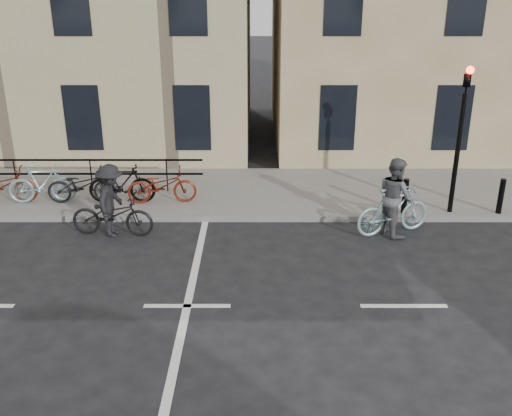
{
  "coord_description": "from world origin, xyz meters",
  "views": [
    {
      "loc": [
        1.27,
        -9.12,
        5.52
      ],
      "look_at": [
        1.27,
        2.16,
        1.1
      ],
      "focal_mm": 40.0,
      "sensor_mm": 36.0,
      "label": 1
    }
  ],
  "objects": [
    {
      "name": "ground",
      "position": [
        0.0,
        0.0,
        0.0
      ],
      "size": [
        120.0,
        120.0,
        0.0
      ],
      "primitive_type": "plane",
      "color": "black",
      "rests_on": "ground"
    },
    {
      "name": "cyclist_grey",
      "position": [
        4.51,
        3.32,
        0.75
      ],
      "size": [
        2.0,
        1.17,
        1.86
      ],
      "rotation": [
        0.0,
        0.0,
        1.92
      ],
      "color": "#8AB2B4",
      "rests_on": "ground"
    },
    {
      "name": "bollard_east",
      "position": [
        5.0,
        4.25,
        0.6
      ],
      "size": [
        0.14,
        0.14,
        0.9
      ],
      "primitive_type": "cylinder",
      "color": "black",
      "rests_on": "sidewalk"
    },
    {
      "name": "bollard_west",
      "position": [
        7.4,
        4.25,
        0.6
      ],
      "size": [
        0.14,
        0.14,
        0.9
      ],
      "primitive_type": "cylinder",
      "color": "black",
      "rests_on": "sidewalk"
    },
    {
      "name": "sidewalk",
      "position": [
        -4.0,
        6.0,
        0.07
      ],
      "size": [
        46.0,
        4.0,
        0.15
      ],
      "primitive_type": "cube",
      "color": "slate",
      "rests_on": "ground"
    },
    {
      "name": "traffic_light",
      "position": [
        6.2,
        4.34,
        2.45
      ],
      "size": [
        0.18,
        0.3,
        3.9
      ],
      "color": "black",
      "rests_on": "sidewalk"
    },
    {
      "name": "parked_bikes",
      "position": [
        -4.35,
        5.04,
        0.64
      ],
      "size": [
        8.3,
        1.23,
        1.05
      ],
      "color": "black",
      "rests_on": "sidewalk"
    },
    {
      "name": "cyclist_dark",
      "position": [
        -2.09,
        3.24,
        0.68
      ],
      "size": [
        1.99,
        1.17,
        1.73
      ],
      "rotation": [
        0.0,
        0.0,
        1.48
      ],
      "color": "black",
      "rests_on": "ground"
    }
  ]
}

